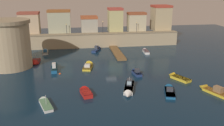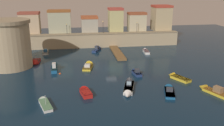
% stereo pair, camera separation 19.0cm
% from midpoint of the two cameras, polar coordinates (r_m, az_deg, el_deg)
% --- Properties ---
extents(ground_plane, '(128.32, 128.32, 0.00)m').
position_cam_midpoint_polar(ground_plane, '(56.37, -0.23, -1.40)').
color(ground_plane, '#0C2338').
extents(quay_wall, '(49.82, 2.72, 4.43)m').
position_cam_midpoint_polar(quay_wall, '(77.48, -2.74, 5.41)').
color(quay_wall, tan).
rests_on(quay_wall, ground).
extents(old_town_backdrop, '(48.72, 6.02, 8.35)m').
position_cam_midpoint_polar(old_town_backdrop, '(80.20, -1.71, 9.84)').
color(old_town_backdrop, tan).
rests_on(old_town_backdrop, ground).
extents(fortress_tower, '(10.41, 10.41, 11.16)m').
position_cam_midpoint_polar(fortress_tower, '(60.96, -23.10, 4.13)').
color(fortress_tower, tan).
rests_on(fortress_tower, ground).
extents(pier_dock, '(2.39, 15.34, 0.70)m').
position_cam_midpoint_polar(pier_dock, '(69.86, 1.10, 2.47)').
color(pier_dock, brown).
rests_on(pier_dock, ground).
extents(quay_lamp_0, '(0.32, 0.32, 3.11)m').
position_cam_midpoint_polar(quay_lamp_0, '(76.35, -10.67, 8.24)').
color(quay_lamp_0, black).
rests_on(quay_lamp_0, quay_wall).
extents(quay_lamp_1, '(0.32, 0.32, 3.74)m').
position_cam_midpoint_polar(quay_lamp_1, '(76.76, -2.24, 8.83)').
color(quay_lamp_1, black).
rests_on(quay_lamp_1, quay_wall).
extents(quay_lamp_2, '(0.32, 0.32, 3.18)m').
position_cam_midpoint_polar(quay_lamp_2, '(78.77, 5.71, 8.74)').
color(quay_lamp_2, black).
rests_on(quay_lamp_2, quay_wall).
extents(moored_boat_0, '(1.64, 5.36, 1.21)m').
position_cam_midpoint_polar(moored_boat_0, '(71.65, 7.74, 2.81)').
color(moored_boat_0, white).
rests_on(moored_boat_0, ground).
extents(moored_boat_1, '(1.72, 4.30, 1.64)m').
position_cam_midpoint_polar(moored_boat_1, '(53.25, 5.52, -2.13)').
color(moored_boat_1, navy).
rests_on(moored_boat_1, ground).
extents(moored_boat_2, '(1.93, 4.68, 2.52)m').
position_cam_midpoint_polar(moored_boat_2, '(63.52, -17.57, 0.19)').
color(moored_boat_2, red).
rests_on(moored_boat_2, ground).
extents(moored_boat_3, '(3.48, 7.08, 2.78)m').
position_cam_midpoint_polar(moored_boat_3, '(44.32, 3.83, -6.05)').
color(moored_boat_3, white).
rests_on(moored_boat_3, ground).
extents(moored_boat_4, '(3.28, 6.19, 1.56)m').
position_cam_midpoint_polar(moored_boat_4, '(45.44, 13.13, -6.12)').
color(moored_boat_4, '#195689').
rests_on(moored_boat_4, ground).
extents(moored_boat_5, '(2.96, 6.24, 1.75)m').
position_cam_midpoint_polar(moored_boat_5, '(58.11, -5.63, -0.56)').
color(moored_boat_5, gold).
rests_on(moored_boat_5, ground).
extents(moored_boat_6, '(2.09, 5.14, 1.78)m').
position_cam_midpoint_polar(moored_boat_6, '(73.08, -15.41, 2.61)').
color(moored_boat_6, white).
rests_on(moored_boat_6, ground).
extents(moored_boat_7, '(3.72, 5.77, 2.62)m').
position_cam_midpoint_polar(moored_boat_7, '(73.63, -3.52, 3.31)').
color(moored_boat_7, navy).
rests_on(moored_boat_7, ground).
extents(moored_boat_8, '(1.59, 6.88, 2.03)m').
position_cam_midpoint_polar(moored_boat_8, '(57.64, -13.44, -0.90)').
color(moored_boat_8, '#195689').
rests_on(moored_boat_8, ground).
extents(moored_boat_9, '(3.95, 6.85, 2.01)m').
position_cam_midpoint_polar(moored_boat_9, '(47.24, 22.38, -5.97)').
color(moored_boat_9, gold).
rests_on(moored_boat_9, ground).
extents(moored_boat_10, '(2.34, 4.39, 1.47)m').
position_cam_midpoint_polar(moored_boat_10, '(43.50, -6.39, -6.67)').
color(moored_boat_10, red).
rests_on(moored_boat_10, ground).
extents(moored_boat_11, '(3.75, 5.48, 1.54)m').
position_cam_midpoint_polar(moored_boat_11, '(52.07, 14.83, -3.21)').
color(moored_boat_11, gold).
rests_on(moored_boat_11, ground).
extents(moored_boat_12, '(2.99, 5.68, 2.51)m').
position_cam_midpoint_polar(moored_boat_12, '(41.01, -15.61, -8.95)').
color(moored_boat_12, white).
rests_on(moored_boat_12, ground).
extents(mooring_buoy_0, '(0.48, 0.48, 0.48)m').
position_cam_midpoint_polar(mooring_buoy_0, '(54.36, -12.19, -2.51)').
color(mooring_buoy_0, '#EA4C19').
rests_on(mooring_buoy_0, ground).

